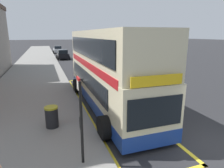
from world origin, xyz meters
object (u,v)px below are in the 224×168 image
Objects in this scene: bus_stop_sign at (81,115)px; litter_bin at (52,117)px; parked_car_silver_behind at (58,50)px; parked_car_silver_ahead at (88,51)px; double_decker_bus at (107,71)px; parked_car_black_distant at (63,54)px; parked_car_silver_across at (118,63)px.

bus_stop_sign reaches higher than litter_bin.
parked_car_silver_behind is 4.38× the size of litter_bin.
litter_bin is at bearing -106.93° from parked_car_silver_ahead.
double_decker_bus is 3.99× the size of bus_stop_sign.
bus_stop_sign is at bearing -73.90° from litter_bin.
parked_car_silver_ahead is at bearing 75.10° from litter_bin.
bus_stop_sign is 36.46m from parked_car_silver_ahead.
parked_car_black_distant reaches higher than litter_bin.
litter_bin is (-2.93, -26.31, -0.18)m from parked_car_black_distant.
parked_car_silver_ahead is 33.86m from litter_bin.
parked_car_silver_ahead and parked_car_black_distant have the same top height.
parked_car_silver_ahead is at bearing 77.52° from bus_stop_sign.
double_decker_bus reaches higher than parked_car_silver_behind.
parked_car_silver_ahead is at bearing 46.72° from parked_car_black_distant.
parked_car_silver_behind and parked_car_black_distant have the same top height.
litter_bin is at bearing 59.70° from parked_car_silver_across.
parked_car_black_distant is (-5.57, 12.38, 0.00)m from parked_car_silver_across.
double_decker_bus is 11.57× the size of litter_bin.
bus_stop_sign is at bearing 66.54° from parked_car_silver_across.
bus_stop_sign is at bearing -95.37° from parked_car_black_distant.
double_decker_bus is 2.64× the size of parked_car_black_distant.
bus_stop_sign reaches higher than parked_car_black_distant.
parked_car_black_distant is 4.38× the size of litter_bin.
parked_car_silver_ahead is at bearing -42.00° from parked_car_silver_behind.
parked_car_silver_across and parked_car_silver_ahead have the same top height.
double_decker_bus reaches higher than parked_car_silver_across.
parked_car_silver_behind is 38.03m from litter_bin.
parked_car_silver_across reaches higher than litter_bin.
bus_stop_sign reaches higher than parked_car_silver_ahead.
litter_bin is at bearing -94.55° from parked_car_silver_behind.
bus_stop_sign is 29.27m from parked_car_black_distant.
double_decker_bus is at bearing 64.60° from bus_stop_sign.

